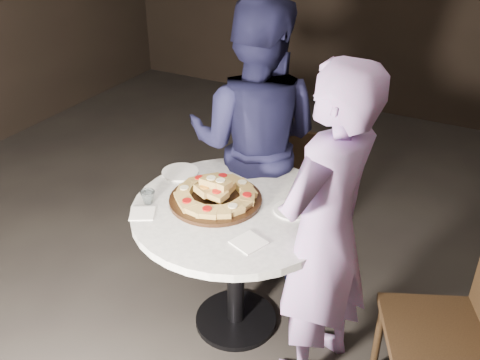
% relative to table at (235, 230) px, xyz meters
% --- Properties ---
extents(floor, '(7.00, 7.00, 0.00)m').
position_rel_table_xyz_m(floor, '(-0.14, -0.03, -0.65)').
color(floor, black).
rests_on(floor, ground).
extents(table, '(1.31, 1.31, 0.79)m').
position_rel_table_xyz_m(table, '(0.00, 0.00, 0.00)').
color(table, black).
rests_on(table, ground).
extents(serving_board, '(0.62, 0.62, 0.02)m').
position_rel_table_xyz_m(serving_board, '(-0.11, -0.00, 0.16)').
color(serving_board, black).
rests_on(serving_board, table).
extents(focaccia_pile, '(0.43, 0.43, 0.11)m').
position_rel_table_xyz_m(focaccia_pile, '(-0.11, -0.00, 0.20)').
color(focaccia_pile, '#A58140').
rests_on(focaccia_pile, serving_board).
extents(plate_left, '(0.26, 0.26, 0.01)m').
position_rel_table_xyz_m(plate_left, '(-0.44, 0.16, 0.15)').
color(plate_left, white).
rests_on(plate_left, table).
extents(plate_right, '(0.21, 0.21, 0.01)m').
position_rel_table_xyz_m(plate_right, '(0.27, 0.10, 0.15)').
color(plate_right, white).
rests_on(plate_right, table).
extents(water_glass, '(0.08, 0.08, 0.07)m').
position_rel_table_xyz_m(water_glass, '(-0.41, -0.18, 0.18)').
color(water_glass, silver).
rests_on(water_glass, table).
extents(napkin_near, '(0.16, 0.16, 0.01)m').
position_rel_table_xyz_m(napkin_near, '(-0.37, -0.28, 0.15)').
color(napkin_near, white).
rests_on(napkin_near, table).
extents(napkin_far, '(0.17, 0.17, 0.01)m').
position_rel_table_xyz_m(napkin_far, '(0.20, -0.24, 0.15)').
color(napkin_far, white).
rests_on(napkin_far, table).
extents(chair_far, '(0.46, 0.47, 0.78)m').
position_rel_table_xyz_m(chair_far, '(-0.16, 1.08, -0.19)').
color(chair_far, black).
rests_on(chair_far, ground).
extents(chair_right, '(0.62, 0.60, 0.97)m').
position_rel_table_xyz_m(chair_right, '(1.14, -0.03, -0.09)').
color(chair_right, black).
rests_on(chair_right, ground).
extents(diner_navy, '(0.96, 0.83, 1.72)m').
position_rel_table_xyz_m(diner_navy, '(-0.18, 0.58, 0.22)').
color(diner_navy, black).
rests_on(diner_navy, ground).
extents(diner_teal, '(0.55, 0.69, 1.66)m').
position_rel_table_xyz_m(diner_teal, '(0.50, -0.07, 0.19)').
color(diner_teal, '#866DA9').
rests_on(diner_teal, ground).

